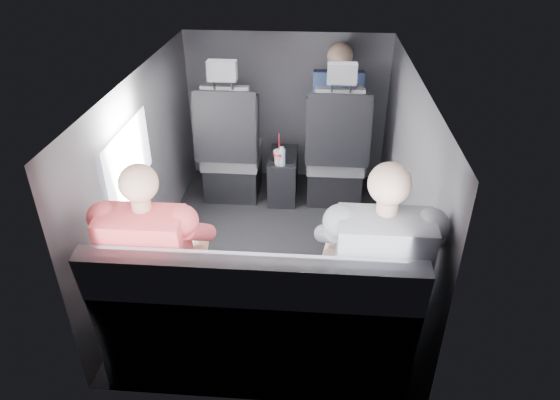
# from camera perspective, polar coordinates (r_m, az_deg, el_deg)

# --- Properties ---
(floor) EXTENTS (2.60, 2.60, 0.00)m
(floor) POSITION_cam_1_polar(r_m,az_deg,el_deg) (3.78, -0.60, -6.10)
(floor) COLOR black
(floor) RESTS_ON ground
(ceiling) EXTENTS (2.60, 2.60, 0.00)m
(ceiling) POSITION_cam_1_polar(r_m,az_deg,el_deg) (3.17, -0.73, 13.91)
(ceiling) COLOR #B2B2AD
(ceiling) RESTS_ON panel_back
(panel_left) EXTENTS (0.02, 2.60, 1.35)m
(panel_left) POSITION_cam_1_polar(r_m,az_deg,el_deg) (3.61, -15.08, 3.42)
(panel_left) COLOR #56565B
(panel_left) RESTS_ON floor
(panel_right) EXTENTS (0.02, 2.60, 1.35)m
(panel_right) POSITION_cam_1_polar(r_m,az_deg,el_deg) (3.47, 14.34, 2.39)
(panel_right) COLOR #56565B
(panel_right) RESTS_ON floor
(panel_front) EXTENTS (1.80, 0.02, 1.35)m
(panel_front) POSITION_cam_1_polar(r_m,az_deg,el_deg) (4.61, 0.77, 10.47)
(panel_front) COLOR #56565B
(panel_front) RESTS_ON floor
(panel_back) EXTENTS (1.80, 0.02, 1.35)m
(panel_back) POSITION_cam_1_polar(r_m,az_deg,el_deg) (2.35, -3.47, -11.72)
(panel_back) COLOR #56565B
(panel_back) RESTS_ON floor
(side_window) EXTENTS (0.02, 0.75, 0.42)m
(side_window) POSITION_cam_1_polar(r_m,az_deg,el_deg) (3.25, -16.85, 4.52)
(side_window) COLOR white
(side_window) RESTS_ON panel_left
(seatbelt) EXTENTS (0.35, 0.11, 0.59)m
(seatbelt) POSITION_cam_1_polar(r_m,az_deg,el_deg) (3.97, 6.75, 8.82)
(seatbelt) COLOR black
(seatbelt) RESTS_ON front_seat_right
(front_seat_left) EXTENTS (0.52, 0.58, 1.26)m
(front_seat_left) POSITION_cam_1_polar(r_m,az_deg,el_deg) (4.34, -5.61, 5.10)
(front_seat_left) COLOR black
(front_seat_left) RESTS_ON floor
(front_seat_right) EXTENTS (0.52, 0.58, 1.26)m
(front_seat_right) POSITION_cam_1_polar(r_m,az_deg,el_deg) (4.29, 6.37, 4.69)
(front_seat_right) COLOR black
(front_seat_right) RESTS_ON floor
(center_console) EXTENTS (0.24, 0.48, 0.41)m
(center_console) POSITION_cam_1_polar(r_m,az_deg,el_deg) (4.42, 0.37, 2.81)
(center_console) COLOR black
(center_console) RESTS_ON floor
(rear_bench) EXTENTS (1.60, 0.57, 0.92)m
(rear_bench) POSITION_cam_1_polar(r_m,az_deg,el_deg) (2.78, -2.57, -14.04)
(rear_bench) COLOR #56555A
(rear_bench) RESTS_ON floor
(soda_cup) EXTENTS (0.09, 0.09, 0.28)m
(soda_cup) POSITION_cam_1_polar(r_m,az_deg,el_deg) (4.13, -0.11, 4.94)
(soda_cup) COLOR white
(soda_cup) RESTS_ON center_console
(water_bottle) EXTENTS (0.06, 0.06, 0.17)m
(water_bottle) POSITION_cam_1_polar(r_m,az_deg,el_deg) (4.12, 0.21, 4.95)
(water_bottle) COLOR #AED7EC
(water_bottle) RESTS_ON center_console
(laptop_white) EXTENTS (0.43, 0.46, 0.26)m
(laptop_white) POSITION_cam_1_polar(r_m,az_deg,el_deg) (2.86, -13.34, -4.86)
(laptop_white) COLOR silver
(laptop_white) RESTS_ON passenger_rear_left
(laptop_black) EXTENTS (0.38, 0.37, 0.24)m
(laptop_black) POSITION_cam_1_polar(r_m,az_deg,el_deg) (2.77, 10.10, -5.91)
(laptop_black) COLOR black
(laptop_black) RESTS_ON passenger_rear_right
(passenger_rear_left) EXTENTS (0.52, 0.64, 1.25)m
(passenger_rear_left) POSITION_cam_1_polar(r_m,az_deg,el_deg) (2.73, -13.67, -6.71)
(passenger_rear_left) COLOR #39383E
(passenger_rear_left) RESTS_ON rear_bench
(passenger_rear_right) EXTENTS (0.55, 0.66, 1.30)m
(passenger_rear_right) POSITION_cam_1_polar(r_m,az_deg,el_deg) (2.62, 10.87, -7.62)
(passenger_rear_right) COLOR navy
(passenger_rear_right) RESTS_ON rear_bench
(passenger_front_right) EXTENTS (0.42, 0.42, 0.89)m
(passenger_front_right) POSITION_cam_1_polar(r_m,az_deg,el_deg) (4.39, 6.52, 10.39)
(passenger_front_right) COLOR navy
(passenger_front_right) RESTS_ON front_seat_right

